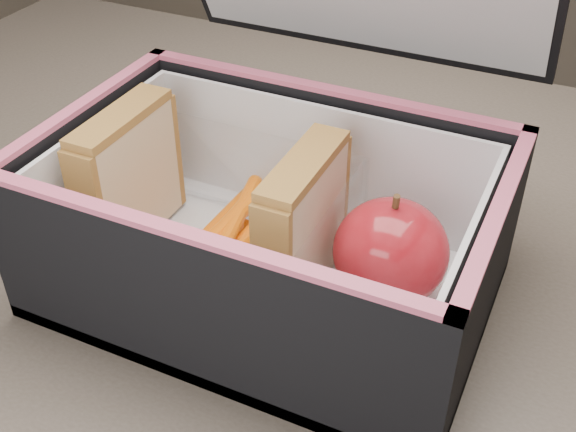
% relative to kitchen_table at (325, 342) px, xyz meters
% --- Properties ---
extents(kitchen_table, '(1.20, 0.80, 0.75)m').
position_rel_kitchen_table_xyz_m(kitchen_table, '(0.00, 0.00, 0.00)').
color(kitchen_table, '#60544A').
rests_on(kitchen_table, ground).
extents(lunch_bag, '(0.31, 0.30, 0.30)m').
position_rel_kitchen_table_xyz_m(lunch_bag, '(-0.03, -0.04, 0.16)').
color(lunch_bag, black).
rests_on(lunch_bag, kitchen_table).
extents(plastic_tub, '(0.19, 0.13, 0.08)m').
position_rel_kitchen_table_xyz_m(plastic_tub, '(-0.07, -0.05, 0.14)').
color(plastic_tub, white).
rests_on(plastic_tub, lunch_bag).
extents(sandwich_left, '(0.03, 0.10, 0.11)m').
position_rel_kitchen_table_xyz_m(sandwich_left, '(-0.14, -0.05, 0.16)').
color(sandwich_left, tan).
rests_on(sandwich_left, plastic_tub).
extents(sandwich_right, '(0.03, 0.09, 0.11)m').
position_rel_kitchen_table_xyz_m(sandwich_right, '(-0.00, -0.05, 0.16)').
color(sandwich_right, tan).
rests_on(sandwich_right, plastic_tub).
extents(carrot_sticks, '(0.05, 0.15, 0.03)m').
position_rel_kitchen_table_xyz_m(carrot_sticks, '(-0.07, -0.06, 0.12)').
color(carrot_sticks, '#D95205').
rests_on(carrot_sticks, plastic_tub).
extents(paper_napkin, '(0.10, 0.10, 0.01)m').
position_rel_kitchen_table_xyz_m(paper_napkin, '(0.06, -0.04, 0.11)').
color(paper_napkin, white).
rests_on(paper_napkin, lunch_bag).
extents(red_apple, '(0.10, 0.10, 0.08)m').
position_rel_kitchen_table_xyz_m(red_apple, '(0.06, -0.04, 0.15)').
color(red_apple, maroon).
rests_on(red_apple, paper_napkin).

